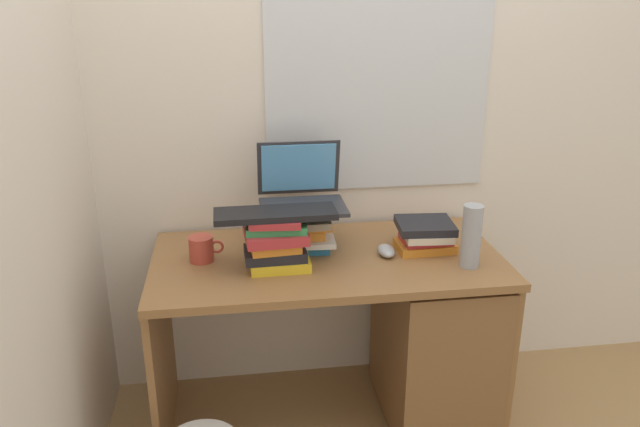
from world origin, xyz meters
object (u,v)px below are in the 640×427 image
book_stack_side (425,235)px  book_stack_keyboard_riser (276,243)px  computer_mouse (386,251)px  water_bottle (471,236)px  desk (408,330)px  laptop (301,190)px  mug (202,249)px  book_stack_tall (302,230)px  keyboard (275,214)px

book_stack_side → book_stack_keyboard_riser: bearing=-171.8°
computer_mouse → water_bottle: size_ratio=0.45×
book_stack_keyboard_riser → computer_mouse: size_ratio=2.21×
desk → book_stack_keyboard_riser: 0.66m
book_stack_side → water_bottle: size_ratio=0.96×
desk → book_stack_side: bearing=32.5°
computer_mouse → water_bottle: (0.27, -0.14, 0.10)m
laptop → water_bottle: 0.64m
book_stack_keyboard_riser → laptop: 0.26m
mug → laptop: bearing=14.3°
desk → mug: 0.86m
book_stack_tall → keyboard: 0.21m
laptop → book_stack_side: bearing=-13.8°
book_stack_side → desk: bearing=-147.5°
book_stack_keyboard_riser → keyboard: keyboard is taller
laptop → computer_mouse: 0.39m
laptop → mug: 0.42m
desk → keyboard: bearing=-174.9°
laptop → mug: size_ratio=2.49×
mug → water_bottle: (0.94, -0.18, 0.07)m
book_stack_keyboard_riser → computer_mouse: (0.41, 0.05, -0.08)m
laptop → desk: bearing=-20.3°
computer_mouse → book_stack_keyboard_riser: bearing=-173.2°
keyboard → computer_mouse: size_ratio=4.04×
desk → computer_mouse: bearing=178.5°
keyboard → book_stack_keyboard_riser: bearing=18.3°
book_stack_side → laptop: laptop is taller
book_stack_tall → water_bottle: (0.57, -0.23, 0.03)m
book_stack_side → water_bottle: bearing=-56.5°
computer_mouse → desk: bearing=-1.5°
book_stack_keyboard_riser → desk: bearing=5.1°
mug → book_stack_tall: bearing=6.5°
book_stack_side → water_bottle: water_bottle is taller
desk → book_stack_tall: book_stack_tall is taller
laptop → water_bottle: (0.57, -0.28, -0.11)m
book_stack_keyboard_riser → computer_mouse: bearing=6.8°
book_stack_tall → book_stack_side: book_stack_tall is taller
book_stack_tall → book_stack_keyboard_riser: book_stack_keyboard_riser is taller
book_stack_tall → laptop: 0.15m
book_stack_tall → computer_mouse: (0.30, -0.09, -0.06)m
desk → keyboard: keyboard is taller
laptop → computer_mouse: bearing=-26.0°
book_stack_side → computer_mouse: size_ratio=2.12×
book_stack_keyboard_riser → water_bottle: bearing=-7.3°
book_stack_tall → computer_mouse: size_ratio=2.29×
book_stack_side → water_bottle: 0.21m
book_stack_side → laptop: (-0.46, 0.11, 0.16)m
keyboard → computer_mouse: (0.41, 0.05, -0.19)m
desk → book_stack_keyboard_riser: book_stack_keyboard_riser is taller
laptop → mug: bearing=-165.7°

